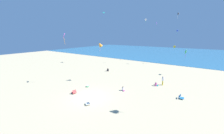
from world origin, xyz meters
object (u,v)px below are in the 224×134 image
(person_2, at_px, (163,80))
(person_3, at_px, (123,89))
(beach_chair_far_right, at_px, (89,103))
(kite_white, at_px, (146,20))
(kite_purple, at_px, (157,23))
(kite_magenta, at_px, (64,36))
(kite_orange, at_px, (100,44))
(person_1, at_px, (156,84))
(kite_teal, at_px, (104,12))
(kite_yellow, at_px, (174,47))
(kite_green, at_px, (186,52))
(beach_chair_far_left, at_px, (74,92))
(kite_black, at_px, (178,13))
(kite_blue, at_px, (177,31))
(beach_chair_mid_beach, at_px, (181,97))
(cooler_box, at_px, (88,86))
(person_0, at_px, (108,70))

(person_2, bearing_deg, person_3, 20.92)
(beach_chair_far_right, xyz_separation_m, kite_white, (-3.47, 26.94, 12.30))
(person_2, bearing_deg, kite_purple, -101.28)
(kite_magenta, distance_m, kite_orange, 5.96)
(person_1, bearing_deg, person_2, 30.16)
(person_3, height_order, kite_teal, kite_teal)
(kite_yellow, relative_size, kite_green, 0.70)
(beach_chair_far_left, height_order, kite_black, kite_black)
(kite_black, xyz_separation_m, kite_blue, (-0.00, 1.87, -4.45))
(person_3, relative_size, kite_white, 0.63)
(beach_chair_mid_beach, height_order, person_1, person_1)
(beach_chair_mid_beach, bearing_deg, person_2, 123.51)
(kite_black, relative_size, kite_purple, 1.91)
(kite_green, relative_size, kite_purple, 2.12)
(cooler_box, xyz_separation_m, kite_white, (0.69, 22.93, 12.46))
(person_3, height_order, kite_magenta, kite_magenta)
(beach_chair_far_right, bearing_deg, beach_chair_mid_beach, 165.49)
(kite_orange, xyz_separation_m, kite_blue, (8.24, 24.56, 2.81))
(kite_orange, bearing_deg, kite_yellow, 74.83)
(person_2, relative_size, person_3, 2.32)
(beach_chair_mid_beach, height_order, person_2, person_2)
(person_2, bearing_deg, beach_chair_far_left, 15.80)
(person_2, bearing_deg, beach_chair_mid_beach, 99.06)
(person_3, relative_size, kite_blue, 0.48)
(kite_teal, relative_size, kite_orange, 0.73)
(kite_green, height_order, kite_blue, kite_blue)
(kite_teal, xyz_separation_m, kite_green, (21.21, -0.35, -9.55))
(person_3, relative_size, kite_teal, 0.55)
(person_3, bearing_deg, kite_magenta, -135.59)
(kite_magenta, xyz_separation_m, kite_green, (16.17, 16.84, -3.16))
(beach_chair_mid_beach, xyz_separation_m, person_3, (-7.66, -2.03, -0.02))
(kite_purple, xyz_separation_m, kite_white, (-1.12, -6.79, 0.35))
(beach_chair_far_left, height_order, beach_chair_mid_beach, beach_chair_mid_beach)
(kite_teal, bearing_deg, kite_blue, 32.98)
(person_1, distance_m, kite_black, 23.56)
(beach_chair_mid_beach, distance_m, kite_purple, 30.58)
(beach_chair_mid_beach, xyz_separation_m, cooler_box, (-13.24, -4.01, -0.15))
(person_2, distance_m, kite_orange, 12.29)
(beach_chair_mid_beach, distance_m, person_2, 5.00)
(kite_black, bearing_deg, kite_white, -158.94)
(kite_yellow, bearing_deg, person_1, -86.38)
(beach_chair_far_right, bearing_deg, kite_white, -138.64)
(person_3, xyz_separation_m, kite_yellow, (2.09, 28.86, 4.54))
(kite_teal, distance_m, kite_magenta, 19.02)
(kite_magenta, xyz_separation_m, kite_orange, (4.21, 3.98, -1.40))
(person_3, xyz_separation_m, kite_green, (6.55, 14.09, 4.73))
(person_0, xyz_separation_m, kite_magenta, (-1.03, -10.55, 7.83))
(person_1, relative_size, person_2, 0.46)
(person_3, xyz_separation_m, kite_purple, (-3.77, 27.75, 11.97))
(kite_green, bearing_deg, kite_purple, 127.09)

